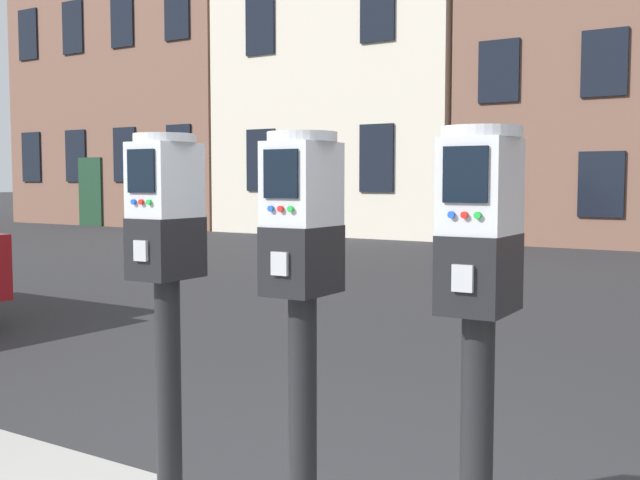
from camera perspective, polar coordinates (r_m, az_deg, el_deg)
The scene contains 5 objects.
parking_meter_near_kerb at distance 2.77m, azimuth -11.22°, elevation -1.51°, with size 0.22×0.26×1.42m.
parking_meter_twin_adjacent at distance 2.41m, azimuth -1.31°, elevation -2.53°, with size 0.22×0.26×1.41m.
parking_meter_end_of_row at distance 2.14m, azimuth 11.60°, elevation -3.59°, with size 0.22×0.26×1.40m.
townhouse_grey_stucco at distance 27.19m, azimuth -10.68°, elevation 13.84°, with size 8.68×6.64×11.78m.
townhouse_brick_corner at distance 22.19m, azimuth 4.04°, elevation 14.39°, with size 6.87×6.01×10.50m.
Camera 1 is at (1.62, -2.14, 1.40)m, focal length 43.58 mm.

